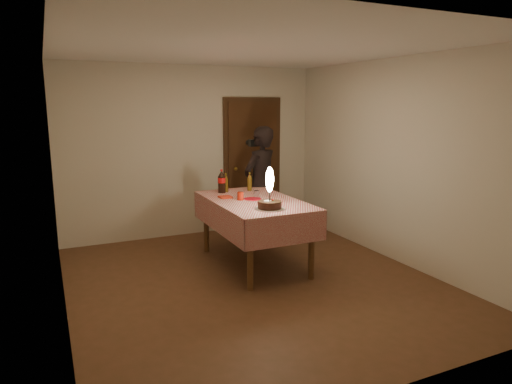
# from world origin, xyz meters

# --- Properties ---
(ground) EXTENTS (4.00, 4.50, 0.01)m
(ground) POSITION_xyz_m (0.00, 0.00, 0.00)
(ground) COLOR brown
(ground) RESTS_ON ground
(room_shell) EXTENTS (4.04, 4.54, 2.62)m
(room_shell) POSITION_xyz_m (0.03, 0.08, 1.65)
(room_shell) COLOR beige
(room_shell) RESTS_ON ground
(dining_table) EXTENTS (1.02, 1.72, 0.84)m
(dining_table) POSITION_xyz_m (0.26, 0.55, 0.73)
(dining_table) COLOR brown
(dining_table) RESTS_ON ground
(birthday_cake) EXTENTS (0.34, 0.34, 0.48)m
(birthday_cake) POSITION_xyz_m (0.21, 0.03, 0.96)
(birthday_cake) COLOR white
(birthday_cake) RESTS_ON dining_table
(red_plate) EXTENTS (0.22, 0.22, 0.01)m
(red_plate) POSITION_xyz_m (0.26, 0.60, 0.85)
(red_plate) COLOR red
(red_plate) RESTS_ON dining_table
(red_cup) EXTENTS (0.08, 0.08, 0.10)m
(red_cup) POSITION_xyz_m (0.10, 0.61, 0.89)
(red_cup) COLOR red
(red_cup) RESTS_ON dining_table
(clear_cup) EXTENTS (0.07, 0.07, 0.09)m
(clear_cup) POSITION_xyz_m (0.35, 0.66, 0.89)
(clear_cup) COLOR silver
(clear_cup) RESTS_ON dining_table
(napkin_stack) EXTENTS (0.15, 0.15, 0.02)m
(napkin_stack) POSITION_xyz_m (-0.02, 0.82, 0.85)
(napkin_stack) COLOR red
(napkin_stack) RESTS_ON dining_table
(cola_bottle) EXTENTS (0.10, 0.10, 0.32)m
(cola_bottle) POSITION_xyz_m (0.06, 1.16, 1.00)
(cola_bottle) COLOR black
(cola_bottle) RESTS_ON dining_table
(amber_bottle_left) EXTENTS (0.06, 0.06, 0.25)m
(amber_bottle_left) POSITION_xyz_m (0.13, 1.20, 0.96)
(amber_bottle_left) COLOR #563C0E
(amber_bottle_left) RESTS_ON dining_table
(amber_bottle_right) EXTENTS (0.06, 0.06, 0.25)m
(amber_bottle_right) POSITION_xyz_m (0.46, 1.14, 0.96)
(amber_bottle_right) COLOR #563C0E
(amber_bottle_right) RESTS_ON dining_table
(photographer) EXTENTS (0.74, 0.64, 1.71)m
(photographer) POSITION_xyz_m (0.76, 1.42, 0.86)
(photographer) COLOR black
(photographer) RESTS_ON ground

